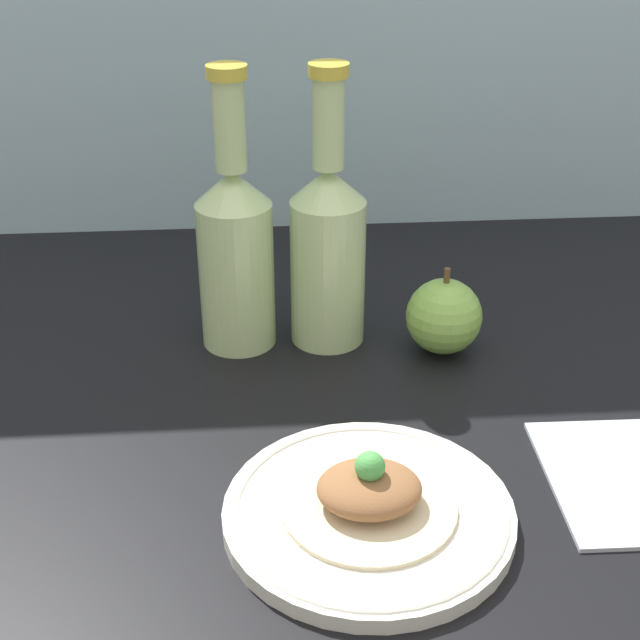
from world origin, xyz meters
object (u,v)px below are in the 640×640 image
Objects in this scene: plated_food at (370,493)px; cider_bottle_right at (328,246)px; cider_bottle_left at (235,248)px; apple at (444,316)px; plate at (369,512)px.

cider_bottle_right reaches higher than plated_food.
cider_bottle_left is 3.10× the size of apple.
apple reaches higher than plated_food.
cider_bottle_right is at bearing 0.00° from cider_bottle_left.
plate is at bearing -70.59° from cider_bottle_left.
cider_bottle_left is at bearing 109.41° from plated_food.
apple is at bearing -16.44° from cider_bottle_right.
plate is 0.79× the size of cider_bottle_right.
cider_bottle_right is (9.18, 0.00, 0.00)cm from cider_bottle_left.
cider_bottle_left reaches higher than plated_food.
cider_bottle_left reaches higher than plate.
plated_food is (-0.00, 0.00, 1.92)cm from plate.
plate is 1.66× the size of plated_food.
cider_bottle_right reaches higher than apple.
plate is 30.26cm from cider_bottle_right.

